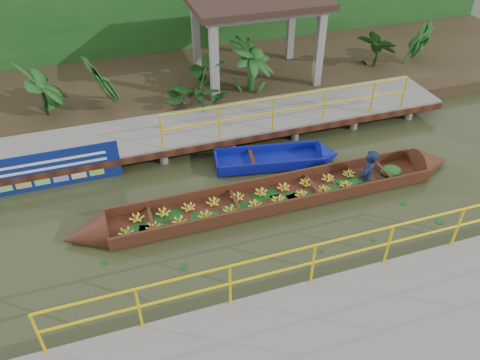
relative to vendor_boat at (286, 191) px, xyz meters
name	(u,v)px	position (x,y,z in m)	size (l,w,h in m)	color
ground	(225,215)	(-1.66, -0.16, -0.23)	(80.00, 80.00, 0.00)	#2E351A
land_strip	(166,80)	(-1.66, 7.34, -0.01)	(30.00, 8.00, 0.45)	#302618
far_dock	(192,129)	(-1.64, 3.27, 0.25)	(16.00, 2.06, 1.66)	slate
near_dock	(346,340)	(-0.66, -4.36, 0.07)	(18.00, 2.40, 1.73)	slate
pavilion	(257,9)	(1.34, 6.14, 2.59)	(4.40, 3.00, 3.00)	slate
foliage_backdrop	(149,10)	(-1.66, 9.84, 1.77)	(30.00, 0.80, 4.00)	#184516
vendor_boat	(286,191)	(0.00, 0.00, 0.00)	(10.34, 1.12, 2.17)	#3B1A10
moored_blue_boat	(299,158)	(0.97, 1.38, -0.08)	(3.61, 1.47, 0.84)	navy
blue_banner	(51,170)	(-5.58, 2.32, 0.32)	(3.49, 0.04, 1.09)	navy
tropical_plants	(244,71)	(0.59, 5.14, 0.96)	(14.18, 1.18, 1.48)	#184516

